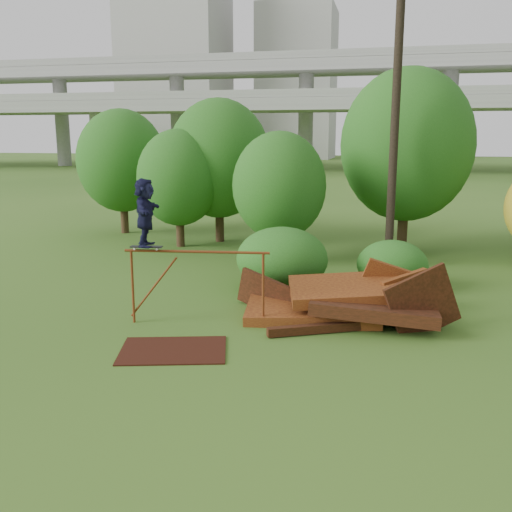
% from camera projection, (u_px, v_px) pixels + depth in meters
% --- Properties ---
extents(ground, '(240.00, 240.00, 0.00)m').
position_uv_depth(ground, '(271.00, 352.00, 11.95)').
color(ground, '#2D5116').
rests_on(ground, ground).
extents(scrap_pile, '(5.66, 3.21, 1.93)m').
position_uv_depth(scrap_pile, '(343.00, 303.00, 13.99)').
color(scrap_pile, '#40150B').
rests_on(scrap_pile, ground).
extents(grind_rail, '(3.41, 0.52, 1.81)m').
position_uv_depth(grind_rail, '(197.00, 269.00, 13.39)').
color(grind_rail, maroon).
rests_on(grind_rail, ground).
extents(skateboard, '(0.77, 0.30, 0.08)m').
position_uv_depth(skateboard, '(146.00, 247.00, 13.40)').
color(skateboard, black).
rests_on(skateboard, grind_rail).
extents(skater, '(0.82, 1.55, 1.59)m').
position_uv_depth(skater, '(145.00, 213.00, 13.23)').
color(skater, '#151635').
rests_on(skater, skateboard).
extents(flat_plate, '(2.55, 2.11, 0.03)m').
position_uv_depth(flat_plate, '(173.00, 350.00, 11.99)').
color(flat_plate, black).
rests_on(flat_plate, ground).
extents(tree_0, '(3.34, 3.34, 4.71)m').
position_uv_depth(tree_0, '(179.00, 178.00, 22.71)').
color(tree_0, black).
rests_on(tree_0, ground).
extents(tree_1, '(4.28, 4.28, 5.96)m').
position_uv_depth(tree_1, '(219.00, 159.00, 23.66)').
color(tree_1, black).
rests_on(tree_1, ground).
extents(tree_2, '(3.27, 3.27, 4.61)m').
position_uv_depth(tree_2, '(279.00, 186.00, 19.77)').
color(tree_2, black).
rests_on(tree_2, ground).
extents(tree_3, '(5.02, 5.02, 6.97)m').
position_uv_depth(tree_3, '(407.00, 145.00, 21.61)').
color(tree_3, black).
rests_on(tree_3, ground).
extents(tree_6, '(4.03, 4.03, 5.63)m').
position_uv_depth(tree_6, '(122.00, 161.00, 25.84)').
color(tree_6, black).
rests_on(tree_6, ground).
extents(shrub_left, '(2.68, 2.47, 1.85)m').
position_uv_depth(shrub_left, '(282.00, 259.00, 16.57)').
color(shrub_left, '#1A4E15').
rests_on(shrub_left, ground).
extents(shrub_right, '(2.06, 1.89, 1.46)m').
position_uv_depth(shrub_right, '(392.00, 265.00, 16.65)').
color(shrub_right, '#1A4E15').
rests_on(shrub_right, ground).
extents(utility_pole, '(1.40, 0.28, 10.14)m').
position_uv_depth(utility_pole, '(395.00, 113.00, 18.49)').
color(utility_pole, black).
rests_on(utility_pole, ground).
extents(freeway_overpass, '(160.00, 15.00, 13.70)m').
position_uv_depth(freeway_overpass, '(376.00, 86.00, 69.73)').
color(freeway_overpass, gray).
rests_on(freeway_overpass, ground).
extents(building_left, '(18.00, 16.00, 35.00)m').
position_uv_depth(building_left, '(176.00, 64.00, 107.26)').
color(building_left, '#9E9E99').
rests_on(building_left, ground).
extents(building_right, '(14.00, 14.00, 28.00)m').
position_uv_depth(building_right, '(297.00, 85.00, 109.76)').
color(building_right, '#9E9E99').
rests_on(building_right, ground).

